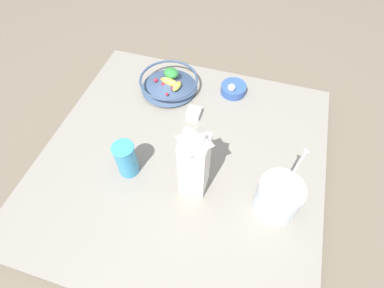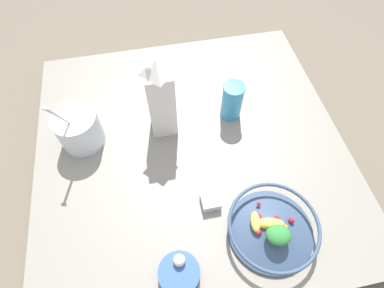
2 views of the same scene
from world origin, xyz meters
name	(u,v)px [view 2 (image 2 of 2)]	position (x,y,z in m)	size (l,w,h in m)	color
ground_plane	(191,153)	(0.00, 0.00, 0.00)	(6.00, 6.00, 0.00)	#665B4C
countertop	(191,149)	(0.00, 0.00, 0.02)	(1.01, 1.01, 0.05)	gray
fruit_bowl	(272,228)	(0.32, 0.16, 0.09)	(0.25, 0.25, 0.08)	#384C6B
milk_carton	(161,97)	(-0.09, -0.07, 0.20)	(0.08, 0.08, 0.30)	silver
yogurt_tub	(78,128)	(-0.09, -0.35, 0.12)	(0.14, 0.14, 0.25)	silver
drinking_cup	(232,100)	(-0.10, 0.16, 0.12)	(0.07, 0.07, 0.14)	#3893C6
spice_jar	(211,201)	(0.21, 0.02, 0.06)	(0.05, 0.05, 0.03)	silver
garlic_bowl	(179,273)	(0.38, -0.11, 0.07)	(0.11, 0.11, 0.06)	#3356A3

